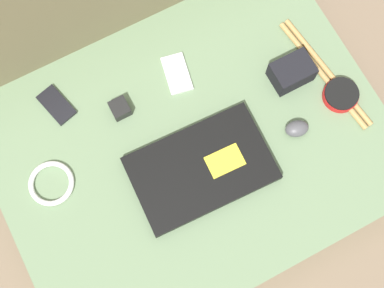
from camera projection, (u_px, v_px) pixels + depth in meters
ground_plane at (192, 156)px, 1.47m from camera, size 8.00×8.00×0.00m
couch_seat at (192, 151)px, 1.42m from camera, size 0.99×0.76×0.10m
laptop at (201, 168)px, 1.34m from camera, size 0.35×0.23×0.03m
computer_mouse at (297, 129)px, 1.36m from camera, size 0.07×0.06×0.03m
speaker_puck at (341, 95)px, 1.39m from camera, size 0.09×0.09×0.03m
phone_silver at (177, 74)px, 1.41m from camera, size 0.08×0.12×0.01m
phone_black at (56, 105)px, 1.39m from camera, size 0.08×0.11×0.01m
camera_pouch at (292, 72)px, 1.39m from camera, size 0.11×0.08×0.06m
charger_brick at (120, 108)px, 1.38m from camera, size 0.05×0.05×0.03m
cable_coil at (51, 183)px, 1.33m from camera, size 0.12×0.12×0.01m
drumstick_pair at (325, 73)px, 1.41m from camera, size 0.07×0.36×0.01m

